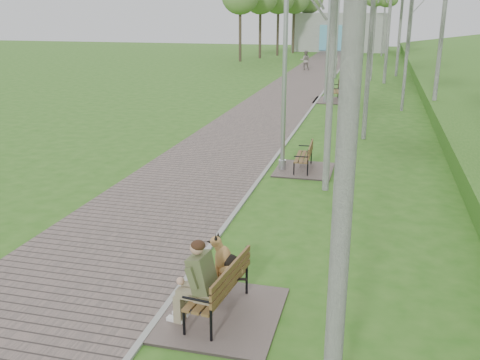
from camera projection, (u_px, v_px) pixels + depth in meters
The scene contains 13 objects.
ground at pixel (230, 221), 11.48m from camera, with size 120.00×120.00×0.00m, color #2F681A.
walkway at pixel (298, 86), 31.73m from camera, with size 3.50×67.00×0.04m, color #635650.
kerb at pixel (327, 87), 31.31m from camera, with size 0.10×67.00×0.05m, color #999993.
building_north at pixel (341, 32), 58.26m from camera, with size 10.00×5.20×4.00m.
bench_main at pixel (213, 290), 7.79m from camera, with size 1.75×1.95×1.53m.
bench_second at pixel (303, 164), 15.04m from camera, with size 1.58×1.76×0.97m.
bench_third at pixel (334, 96), 26.48m from camera, with size 2.00×2.23×1.23m.
lamp_post_near at pixel (284, 82), 14.35m from camera, with size 0.20×0.20×5.30m.
lamp_post_second at pixel (328, 45), 25.20m from camera, with size 0.23×0.23×5.83m.
lamp_post_third at pixel (337, 38), 34.59m from camera, with size 0.21×0.21×5.46m.
lamp_post_far at pixel (353, 30), 50.43m from camera, with size 0.21×0.21×5.35m.
pedestrian_near at pixel (334, 60), 39.58m from camera, with size 0.57×0.37×1.55m, color white.
pedestrian_far at pixel (305, 60), 39.65m from camera, with size 0.71×0.55×1.47m, color gray.
Camera 1 is at (2.87, -10.28, 4.33)m, focal length 40.00 mm.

